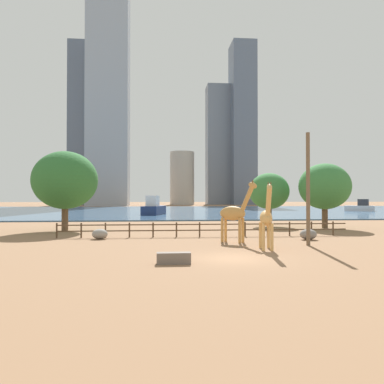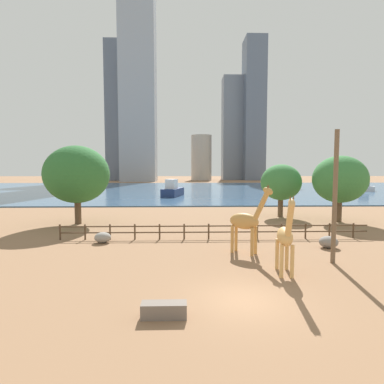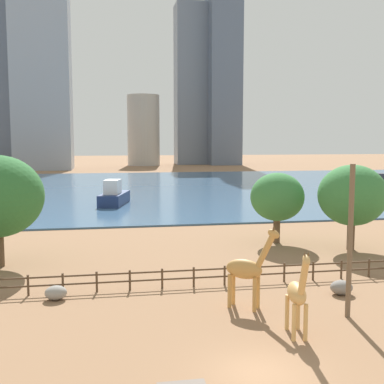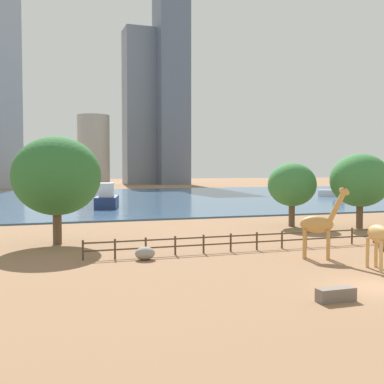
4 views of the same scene
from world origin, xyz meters
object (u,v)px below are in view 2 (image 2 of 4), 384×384
object	(u,v)px
giraffe_companion	(246,221)
boulder_by_pole	(103,238)
utility_pole	(335,197)
boat_sailboat	(173,190)
tree_center_broad	(340,179)
tree_right_tall	(281,182)
boat_ferry	(361,187)
giraffe_tall	(285,237)
feeding_trough	(164,310)
boulder_near_fence	(329,242)
tree_left_large	(77,175)

from	to	relation	value
giraffe_companion	boulder_by_pole	size ratio (longest dim) A/B	3.74
utility_pole	boat_sailboat	distance (m)	48.26
tree_center_broad	tree_right_tall	size ratio (longest dim) A/B	1.14
giraffe_companion	boat_sailboat	world-z (taller)	giraffe_companion
tree_center_broad	boat_ferry	distance (m)	55.47
tree_right_tall	boat_sailboat	world-z (taller)	tree_right_tall
giraffe_tall	tree_center_broad	size ratio (longest dim) A/B	0.61
feeding_trough	boat_sailboat	bearing A→B (deg)	91.72
feeding_trough	tree_center_broad	distance (m)	28.61
boulder_near_fence	boulder_by_pole	xyz separation A→B (m)	(-17.34, 2.07, -0.02)
boulder_near_fence	tree_left_large	size ratio (longest dim) A/B	0.17
utility_pole	tree_left_large	bearing A→B (deg)	145.48
giraffe_tall	boulder_near_fence	bearing A→B (deg)	144.78
boulder_near_fence	boulder_by_pole	size ratio (longest dim) A/B	1.07
tree_right_tall	boulder_by_pole	bearing A→B (deg)	-145.04
boat_ferry	boat_sailboat	size ratio (longest dim) A/B	0.77
giraffe_companion	boulder_by_pole	xyz separation A→B (m)	(-10.84, 3.44, -1.86)
tree_right_tall	boat_ferry	xyz separation A→B (m)	(35.85, 42.39, -3.09)
tree_left_large	tree_right_tall	size ratio (longest dim) A/B	1.29
giraffe_companion	utility_pole	distance (m)	5.79
boulder_by_pole	boat_sailboat	size ratio (longest dim) A/B	0.15
boulder_near_fence	boat_ferry	xyz separation A→B (m)	(37.11, 57.47, 0.75)
tree_center_broad	boat_sailboat	world-z (taller)	tree_center_broad
boulder_by_pole	giraffe_tall	bearing A→B (deg)	-32.24
boat_ferry	utility_pole	bearing A→B (deg)	93.91
giraffe_companion	utility_pole	xyz separation A→B (m)	(5.01, -2.23, 1.86)
giraffe_companion	tree_right_tall	distance (m)	18.29
giraffe_tall	boulder_near_fence	distance (m)	7.82
tree_right_tall	boulder_near_fence	bearing A→B (deg)	-94.78
boulder_near_fence	giraffe_companion	bearing A→B (deg)	-168.11
feeding_trough	boat_sailboat	world-z (taller)	boat_sailboat
giraffe_companion	tree_left_large	size ratio (longest dim) A/B	0.58
feeding_trough	tree_right_tall	xyz separation A→B (m)	(12.90, 25.37, 3.98)
tree_left_large	boat_ferry	distance (m)	75.71
utility_pole	boat_ferry	world-z (taller)	utility_pole
boulder_by_pole	tree_left_large	xyz separation A→B (m)	(-4.95, 8.64, 4.92)
tree_right_tall	boat_sailboat	size ratio (longest dim) A/B	0.74
boat_ferry	boat_sailboat	bearing A→B (deg)	52.11
boulder_by_pole	tree_center_broad	bearing A→B (deg)	20.95
tree_center_broad	giraffe_tall	bearing A→B (deg)	-125.18
giraffe_tall	utility_pole	world-z (taller)	utility_pole
boulder_near_fence	tree_right_tall	bearing A→B (deg)	85.22
utility_pole	boulder_near_fence	distance (m)	5.38
tree_left_large	boat_sailboat	bearing A→B (deg)	74.40
giraffe_tall	utility_pole	distance (m)	4.67
feeding_trough	tree_center_broad	size ratio (longest dim) A/B	0.24
giraffe_companion	tree_left_large	bearing A→B (deg)	179.03
giraffe_companion	boat_sailboat	size ratio (longest dim) A/B	0.55
boulder_near_fence	boat_ferry	distance (m)	68.41
boulder_near_fence	boat_ferry	bearing A→B (deg)	57.15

